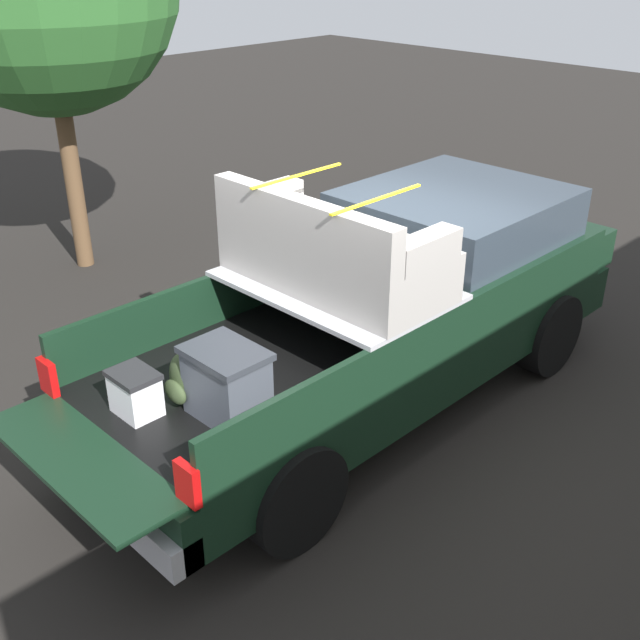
# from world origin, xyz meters

# --- Properties ---
(ground_plane) EXTENTS (40.00, 40.00, 0.00)m
(ground_plane) POSITION_xyz_m (0.00, 0.00, 0.00)
(ground_plane) COLOR black
(pickup_truck) EXTENTS (6.05, 2.06, 2.23)m
(pickup_truck) POSITION_xyz_m (0.35, -0.00, 0.96)
(pickup_truck) COLOR black
(pickup_truck) RESTS_ON ground_plane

